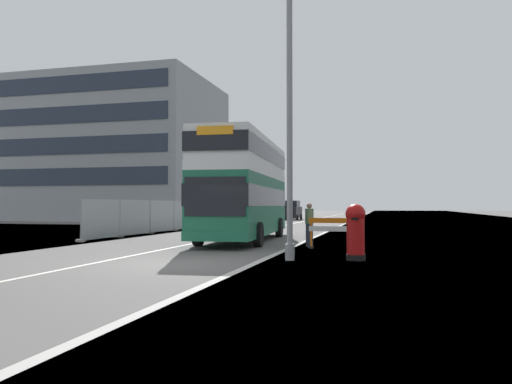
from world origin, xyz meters
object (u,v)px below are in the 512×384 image
object	(u,v)px
lamppost_foreground	(290,110)
car_receding_mid	(265,213)
double_decker_bus	(245,187)
pedestrian_at_kerb	(309,225)
car_receding_far	(291,211)
car_oncoming_near	(239,214)
roadworks_barrier	(332,229)
red_pillar_postbox	(356,229)

from	to	relation	value
lamppost_foreground	car_receding_mid	world-z (taller)	lamppost_foreground
double_decker_bus	lamppost_foreground	distance (m)	8.69
lamppost_foreground	pedestrian_at_kerb	xyz separation A→B (m)	(-0.15, 4.94, -3.69)
car_receding_far	pedestrian_at_kerb	world-z (taller)	car_receding_far
car_receding_mid	double_decker_bus	bearing A→B (deg)	-78.63
car_oncoming_near	pedestrian_at_kerb	world-z (taller)	car_oncoming_near
double_decker_bus	roadworks_barrier	distance (m)	5.74
double_decker_bus	red_pillar_postbox	distance (m)	9.13
car_receding_far	red_pillar_postbox	bearing A→B (deg)	-76.58
double_decker_bus	car_oncoming_near	world-z (taller)	double_decker_bus
double_decker_bus	car_receding_far	size ratio (longest dim) A/B	2.69
car_receding_mid	car_receding_far	distance (m)	9.99
roadworks_barrier	red_pillar_postbox	bearing A→B (deg)	-73.86
lamppost_foreground	red_pillar_postbox	size ratio (longest dim) A/B	5.63
double_decker_bus	roadworks_barrier	bearing A→B (deg)	-35.76
double_decker_bus	car_receding_mid	distance (m)	23.78
roadworks_barrier	car_receding_mid	size ratio (longest dim) A/B	0.42
lamppost_foreground	roadworks_barrier	world-z (taller)	lamppost_foreground
car_receding_far	pedestrian_at_kerb	xyz separation A→B (m)	(7.53, -35.92, -0.13)
double_decker_bus	red_pillar_postbox	world-z (taller)	double_decker_bus
double_decker_bus	car_receding_mid	xyz separation A→B (m)	(-4.68, 23.27, -1.55)
roadworks_barrier	car_oncoming_near	bearing A→B (deg)	117.00
red_pillar_postbox	car_oncoming_near	bearing A→B (deg)	115.20
lamppost_foreground	car_receding_far	world-z (taller)	lamppost_foreground
double_decker_bus	car_receding_far	distance (m)	33.51
roadworks_barrier	pedestrian_at_kerb	size ratio (longest dim) A/B	1.02
red_pillar_postbox	car_receding_far	bearing A→B (deg)	103.42
red_pillar_postbox	car_receding_far	size ratio (longest dim) A/B	0.42
car_oncoming_near	car_receding_far	distance (m)	18.49
lamppost_foreground	car_oncoming_near	bearing A→B (deg)	110.44
red_pillar_postbox	roadworks_barrier	bearing A→B (deg)	106.14
red_pillar_postbox	car_receding_far	world-z (taller)	car_receding_far
red_pillar_postbox	roadworks_barrier	distance (m)	4.04
double_decker_bus	roadworks_barrier	xyz separation A→B (m)	(4.43, -3.19, -1.75)
car_oncoming_near	car_receding_far	bearing A→B (deg)	87.96
car_oncoming_near	roadworks_barrier	bearing A→B (deg)	-63.00
roadworks_barrier	car_oncoming_near	size ratio (longest dim) A/B	0.44
car_oncoming_near	car_receding_mid	xyz separation A→B (m)	(0.04, 8.51, -0.04)
car_oncoming_near	car_receding_far	xyz separation A→B (m)	(0.66, 18.48, 0.03)
lamppost_foreground	roadworks_barrier	bearing A→B (deg)	79.65
car_receding_far	pedestrian_at_kerb	distance (m)	36.70
lamppost_foreground	roadworks_barrier	distance (m)	5.90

